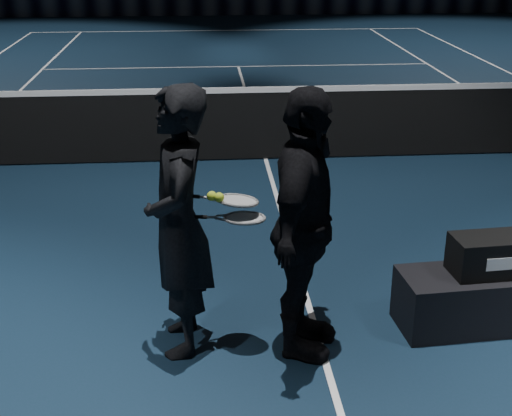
{
  "coord_description": "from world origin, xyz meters",
  "views": [
    {
      "loc": [
        -0.81,
        -8.79,
        2.86
      ],
      "look_at": [
        -0.47,
        -4.36,
        1.08
      ],
      "focal_mm": 50.0,
      "sensor_mm": 36.0,
      "label": 1
    }
  ],
  "objects_px": {
    "player_bench": "(494,298)",
    "racket_upper": "(237,201)",
    "tennis_balls": "(215,194)",
    "racket_lower": "(245,218)",
    "racket_bag": "(500,254)",
    "player_a": "(179,223)",
    "player_b": "(304,227)"
  },
  "relations": [
    {
      "from": "racket_bag",
      "to": "racket_lower",
      "type": "bearing_deg",
      "value": -179.28
    },
    {
      "from": "player_b",
      "to": "racket_upper",
      "type": "bearing_deg",
      "value": 96.02
    },
    {
      "from": "tennis_balls",
      "to": "racket_lower",
      "type": "bearing_deg",
      "value": -9.61
    },
    {
      "from": "player_bench",
      "to": "player_a",
      "type": "relative_size",
      "value": 0.76
    },
    {
      "from": "racket_bag",
      "to": "racket_upper",
      "type": "relative_size",
      "value": 1.07
    },
    {
      "from": "racket_bag",
      "to": "tennis_balls",
      "type": "xyz_separation_m",
      "value": [
        -2.1,
        -0.14,
        0.59
      ]
    },
    {
      "from": "player_b",
      "to": "racket_upper",
      "type": "height_order",
      "value": "player_b"
    },
    {
      "from": "player_bench",
      "to": "player_a",
      "type": "xyz_separation_m",
      "value": [
        -2.35,
        -0.11,
        0.74
      ]
    },
    {
      "from": "racket_bag",
      "to": "tennis_balls",
      "type": "relative_size",
      "value": 6.08
    },
    {
      "from": "player_b",
      "to": "racket_lower",
      "type": "relative_size",
      "value": 2.81
    },
    {
      "from": "racket_lower",
      "to": "racket_upper",
      "type": "height_order",
      "value": "racket_upper"
    },
    {
      "from": "player_bench",
      "to": "player_a",
      "type": "height_order",
      "value": "player_a"
    },
    {
      "from": "racket_lower",
      "to": "player_bench",
      "type": "bearing_deg",
      "value": 13.4
    },
    {
      "from": "racket_lower",
      "to": "tennis_balls",
      "type": "height_order",
      "value": "tennis_balls"
    },
    {
      "from": "racket_bag",
      "to": "racket_upper",
      "type": "bearing_deg",
      "value": 179.24
    },
    {
      "from": "racket_bag",
      "to": "player_b",
      "type": "height_order",
      "value": "player_b"
    },
    {
      "from": "player_bench",
      "to": "racket_upper",
      "type": "bearing_deg",
      "value": 179.24
    },
    {
      "from": "racket_upper",
      "to": "tennis_balls",
      "type": "xyz_separation_m",
      "value": [
        -0.15,
        -0.01,
        0.06
      ]
    },
    {
      "from": "player_b",
      "to": "racket_lower",
      "type": "height_order",
      "value": "player_b"
    },
    {
      "from": "player_a",
      "to": "player_bench",
      "type": "bearing_deg",
      "value": 90.48
    },
    {
      "from": "player_bench",
      "to": "racket_upper",
      "type": "distance_m",
      "value": 2.15
    },
    {
      "from": "player_bench",
      "to": "tennis_balls",
      "type": "relative_size",
      "value": 12.16
    },
    {
      "from": "racket_lower",
      "to": "tennis_balls",
      "type": "distance_m",
      "value": 0.26
    },
    {
      "from": "tennis_balls",
      "to": "player_bench",
      "type": "bearing_deg",
      "value": 3.9
    },
    {
      "from": "racket_bag",
      "to": "player_b",
      "type": "bearing_deg",
      "value": -175.79
    },
    {
      "from": "player_bench",
      "to": "player_a",
      "type": "bearing_deg",
      "value": 178.18
    },
    {
      "from": "player_bench",
      "to": "player_b",
      "type": "distance_m",
      "value": 1.7
    },
    {
      "from": "player_bench",
      "to": "racket_bag",
      "type": "height_order",
      "value": "racket_bag"
    },
    {
      "from": "player_a",
      "to": "racket_upper",
      "type": "xyz_separation_m",
      "value": [
        0.4,
        -0.02,
        0.16
      ]
    },
    {
      "from": "player_b",
      "to": "tennis_balls",
      "type": "height_order",
      "value": "player_b"
    },
    {
      "from": "player_bench",
      "to": "racket_bag",
      "type": "distance_m",
      "value": 0.36
    },
    {
      "from": "racket_lower",
      "to": "tennis_balls",
      "type": "bearing_deg",
      "value": 178.53
    }
  ]
}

